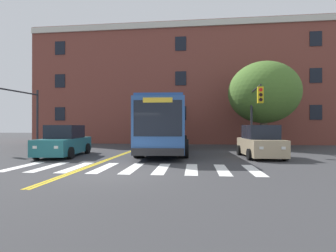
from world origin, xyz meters
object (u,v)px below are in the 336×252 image
traffic_light_far_corner (18,106)px  street_tree_curbside_large (264,93)px  traffic_light_near_corner (255,106)px  car_teal_near_lane (65,142)px  city_bus (165,126)px  car_tan_far_lane (260,143)px

traffic_light_far_corner → street_tree_curbside_large: (18.41, 4.22, 1.27)m
traffic_light_far_corner → street_tree_curbside_large: bearing=12.9°
traffic_light_near_corner → car_teal_near_lane: bearing=-162.5°
city_bus → traffic_light_near_corner: traffic_light_near_corner is taller
car_tan_far_lane → city_bus: bearing=155.4°
car_tan_far_lane → street_tree_curbside_large: size_ratio=0.51×
traffic_light_near_corner → traffic_light_far_corner: traffic_light_near_corner is taller
traffic_light_near_corner → street_tree_curbside_large: street_tree_curbside_large is taller
car_teal_near_lane → traffic_light_far_corner: 6.50m
car_teal_near_lane → traffic_light_near_corner: 12.58m
city_bus → car_tan_far_lane: (5.76, -2.64, -0.98)m
city_bus → car_tan_far_lane: city_bus is taller
city_bus → car_teal_near_lane: city_bus is taller
car_tan_far_lane → car_teal_near_lane: bearing=-177.0°
city_bus → traffic_light_far_corner: traffic_light_far_corner is taller
city_bus → car_tan_far_lane: size_ratio=2.77×
traffic_light_near_corner → street_tree_curbside_large: 4.03m
street_tree_curbside_large → car_tan_far_lane: bearing=-105.1°
car_teal_near_lane → car_tan_far_lane: size_ratio=1.19×
car_teal_near_lane → car_tan_far_lane: (11.40, 0.59, 0.01)m
city_bus → street_tree_curbside_large: street_tree_curbside_large is taller
city_bus → traffic_light_near_corner: bearing=4.5°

